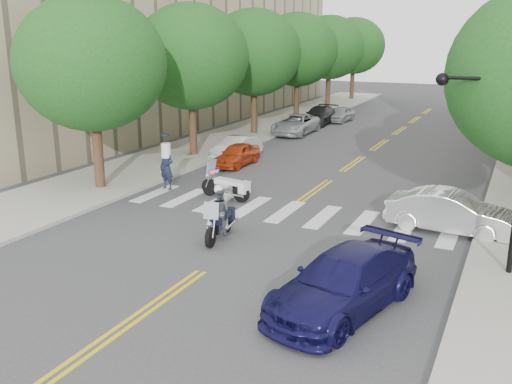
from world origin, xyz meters
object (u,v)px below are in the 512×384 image
Objects in this scene: sedan_blue at (344,282)px; motorcycle_parked at (229,187)px; motorcycle_police at (220,215)px; officer_standing at (167,167)px; convertible at (451,212)px.

motorcycle_parked is at bearing 149.11° from sedan_blue.
motorcycle_police is 6.93m from officer_standing.
officer_standing reaches higher than convertible.
motorcycle_parked is 0.55× the size of convertible.
motorcycle_parked is 1.21× the size of officer_standing.
motorcycle_police is 0.45× the size of sedan_blue.
officer_standing is at bearing 158.70° from sedan_blue.
officer_standing is at bearing 95.84° from motorcycle_parked.
sedan_blue is (7.31, -7.60, 0.19)m from motorcycle_parked.
convertible is (12.26, -0.52, -0.28)m from officer_standing.
officer_standing is 13.17m from sedan_blue.
convertible is at bearing -81.85° from motorcycle_parked.
motorcycle_police is 0.95× the size of motorcycle_parked.
officer_standing reaches higher than motorcycle_parked.
convertible is 0.86× the size of sedan_blue.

